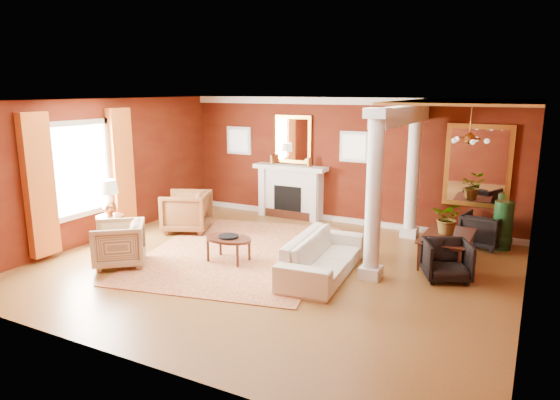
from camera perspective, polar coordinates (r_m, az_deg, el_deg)
The scene contains 27 objects.
ground at distance 8.92m, azimuth -0.87°, elevation -7.67°, with size 8.00×8.00×0.00m, color brown.
room_shell at distance 8.44m, azimuth -0.91°, elevation 5.30°, with size 8.04×7.04×2.92m.
fireplace at distance 12.16m, azimuth 1.20°, elevation 0.99°, with size 1.85×0.42×1.29m.
overmantel_mirror at distance 12.09m, azimuth 1.52°, elevation 6.94°, with size 0.95×0.07×1.15m.
flank_window_left at distance 12.87m, azimuth -4.71°, elevation 6.79°, with size 0.70×0.07×0.70m.
flank_window_right at distance 11.52m, azimuth 8.52°, elevation 6.03°, with size 0.70×0.07×0.70m.
left_window at distance 10.52m, azimuth -21.55°, elevation 2.60°, with size 0.21×2.55×2.60m.
column_front at distance 8.16m, azimuth 10.67°, elevation 0.62°, with size 0.36×0.36×2.80m.
column_back at distance 10.73m, azimuth 14.95°, elevation 3.25°, with size 0.36×0.36×2.80m.
header_beam at distance 9.54m, azimuth 13.85°, elevation 9.42°, with size 0.30×3.20×0.32m, color white.
amber_ceiling at distance 9.18m, azimuth 20.79°, elevation 10.43°, with size 2.30×3.40×0.04m, color gold.
dining_mirror at distance 10.97m, azimuth 21.65°, elevation 3.63°, with size 1.30×0.07×1.70m.
chandelier at distance 9.25m, azimuth 20.84°, elevation 6.56°, with size 0.60×0.62×0.75m.
crown_trim at distance 11.53m, azimuth 7.48°, elevation 11.15°, with size 8.00×0.08×0.16m, color white.
base_trim at distance 11.92m, azimuth 7.10°, elevation -2.23°, with size 8.00×0.08×0.12m, color white.
rug at distance 9.70m, azimuth -4.70°, elevation -5.97°, with size 3.32×4.43×0.02m, color maroon.
sofa at distance 8.47m, azimuth 4.94°, elevation -5.62°, with size 2.30×0.67×0.90m, color #F1E3CB.
armchair_leopard at distance 11.18m, azimuth -10.66°, elevation -1.07°, with size 0.95×0.89×0.98m, color black.
armchair_stripe at distance 9.32m, azimuth -17.95°, elevation -4.56°, with size 0.85×0.80×0.88m, color tan.
coffee_table at distance 9.11m, azimuth -5.91°, elevation -4.55°, with size 0.91×0.91×0.46m.
coffee_book at distance 9.09m, azimuth -6.10°, elevation -3.58°, with size 0.16×0.02×0.22m, color black.
side_table at distance 10.38m, azimuth -18.98°, elevation -0.33°, with size 0.54×0.54×1.35m.
dining_table at distance 9.50m, azimuth 18.72°, elevation -4.46°, with size 1.47×0.52×0.82m, color black.
dining_chair_near at distance 8.69m, azimuth 18.53°, elevation -6.35°, with size 0.71×0.66×0.73m, color black.
dining_chair_far at distance 10.71m, azimuth 22.14°, elevation -3.06°, with size 0.72×0.68×0.75m, color black.
green_urn at distance 10.71m, azimuth 24.06°, elevation -3.17°, with size 0.41×0.41×0.97m.
potted_plant at distance 9.42m, azimuth 18.81°, elevation -0.55°, with size 0.54×0.60×0.47m, color #26591E.
Camera 1 is at (4.00, -7.35, 3.09)m, focal length 32.00 mm.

